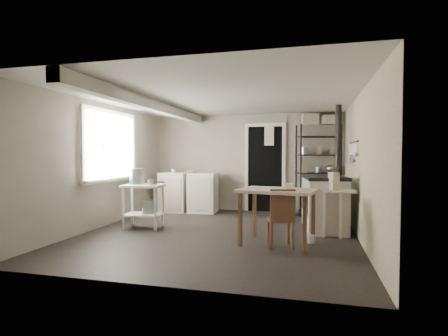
% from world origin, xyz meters
% --- Properties ---
extents(floor, '(5.00, 5.00, 0.00)m').
position_xyz_m(floor, '(0.00, 0.00, 0.00)').
color(floor, black).
rests_on(floor, ground).
extents(ceiling, '(5.00, 5.00, 0.00)m').
position_xyz_m(ceiling, '(0.00, 0.00, 2.30)').
color(ceiling, beige).
rests_on(ceiling, wall_back).
extents(wall_back, '(4.50, 0.02, 2.30)m').
position_xyz_m(wall_back, '(0.00, 2.50, 1.15)').
color(wall_back, gray).
rests_on(wall_back, ground).
extents(wall_front, '(4.50, 0.02, 2.30)m').
position_xyz_m(wall_front, '(0.00, -2.50, 1.15)').
color(wall_front, gray).
rests_on(wall_front, ground).
extents(wall_left, '(0.02, 5.00, 2.30)m').
position_xyz_m(wall_left, '(-2.25, 0.00, 1.15)').
color(wall_left, gray).
rests_on(wall_left, ground).
extents(wall_right, '(0.02, 5.00, 2.30)m').
position_xyz_m(wall_right, '(2.25, 0.00, 1.15)').
color(wall_right, gray).
rests_on(wall_right, ground).
extents(window, '(0.12, 1.76, 1.28)m').
position_xyz_m(window, '(-2.22, 0.20, 1.50)').
color(window, white).
rests_on(window, wall_left).
extents(doorway, '(0.96, 0.10, 2.08)m').
position_xyz_m(doorway, '(0.45, 2.47, 1.00)').
color(doorway, white).
rests_on(doorway, ground).
extents(ceiling_beam, '(0.18, 5.00, 0.18)m').
position_xyz_m(ceiling_beam, '(-1.20, 0.00, 2.20)').
color(ceiling_beam, white).
rests_on(ceiling_beam, ceiling).
extents(wallpaper_panel, '(0.01, 5.00, 2.30)m').
position_xyz_m(wallpaper_panel, '(2.24, 0.00, 1.15)').
color(wallpaper_panel, beige).
rests_on(wallpaper_panel, wall_right).
extents(utensil_rail, '(0.06, 1.20, 0.44)m').
position_xyz_m(utensil_rail, '(2.19, 0.60, 1.55)').
color(utensil_rail, '#A6A7A9').
rests_on(utensil_rail, wall_right).
extents(prep_table, '(0.74, 0.56, 0.79)m').
position_xyz_m(prep_table, '(-1.45, 0.04, 0.40)').
color(prep_table, white).
rests_on(prep_table, ground).
extents(stockpot, '(0.30, 0.30, 0.29)m').
position_xyz_m(stockpot, '(-1.58, 0.06, 0.94)').
color(stockpot, '#A6A7A9').
rests_on(stockpot, prep_table).
extents(saucepan, '(0.20, 0.20, 0.09)m').
position_xyz_m(saucepan, '(-1.26, 0.02, 0.85)').
color(saucepan, '#A6A7A9').
rests_on(saucepan, prep_table).
extents(bucket, '(0.30, 0.30, 0.25)m').
position_xyz_m(bucket, '(-1.35, 0.05, 0.39)').
color(bucket, '#A6A7A9').
rests_on(bucket, prep_table).
extents(base_cabinets, '(1.42, 0.67, 0.92)m').
position_xyz_m(base_cabinets, '(-1.28, 1.98, 0.46)').
color(base_cabinets, beige).
rests_on(base_cabinets, ground).
extents(mixing_bowl, '(0.27, 0.27, 0.06)m').
position_xyz_m(mixing_bowl, '(-1.23, 1.98, 0.95)').
color(mixing_bowl, white).
rests_on(mixing_bowl, base_cabinets).
extents(counter_cup, '(0.15, 0.15, 0.09)m').
position_xyz_m(counter_cup, '(-1.61, 1.87, 0.97)').
color(counter_cup, white).
rests_on(counter_cup, base_cabinets).
extents(shelf_rack, '(1.02, 0.67, 2.01)m').
position_xyz_m(shelf_rack, '(1.66, 2.31, 0.95)').
color(shelf_rack, black).
rests_on(shelf_rack, ground).
extents(shelf_jar, '(0.11, 0.11, 0.20)m').
position_xyz_m(shelf_jar, '(1.38, 2.29, 1.37)').
color(shelf_jar, white).
rests_on(shelf_jar, shelf_rack).
extents(storage_box_a, '(0.39, 0.36, 0.24)m').
position_xyz_m(storage_box_a, '(1.47, 2.35, 2.01)').
color(storage_box_a, beige).
rests_on(storage_box_a, shelf_rack).
extents(storage_box_b, '(0.37, 0.35, 0.20)m').
position_xyz_m(storage_box_b, '(1.89, 2.33, 1.99)').
color(storage_box_b, beige).
rests_on(storage_box_b, shelf_rack).
extents(stove, '(0.82, 1.29, 0.95)m').
position_xyz_m(stove, '(1.73, 0.72, 0.44)').
color(stove, beige).
rests_on(stove, ground).
extents(stovepipe, '(0.14, 0.14, 1.50)m').
position_xyz_m(stovepipe, '(2.00, 1.20, 1.59)').
color(stovepipe, black).
rests_on(stovepipe, stove).
extents(side_ledge, '(0.52, 0.29, 0.78)m').
position_xyz_m(side_ledge, '(1.95, 0.06, 0.43)').
color(side_ledge, white).
rests_on(side_ledge, ground).
extents(oats_box, '(0.17, 0.21, 0.28)m').
position_xyz_m(oats_box, '(1.86, 0.09, 1.01)').
color(oats_box, beige).
rests_on(oats_box, side_ledge).
extents(work_table, '(1.21, 0.95, 0.83)m').
position_xyz_m(work_table, '(1.03, -0.55, 0.38)').
color(work_table, beige).
rests_on(work_table, ground).
extents(table_cup, '(0.14, 0.14, 0.10)m').
position_xyz_m(table_cup, '(1.22, -0.63, 0.81)').
color(table_cup, white).
rests_on(table_cup, work_table).
extents(chair, '(0.44, 0.45, 0.86)m').
position_xyz_m(chair, '(1.08, -0.67, 0.48)').
color(chair, brown).
rests_on(chair, ground).
extents(flour_sack, '(0.47, 0.41, 0.53)m').
position_xyz_m(flour_sack, '(1.11, 2.17, 0.24)').
color(flour_sack, silver).
rests_on(flour_sack, ground).
extents(floor_crock, '(0.15, 0.15, 0.14)m').
position_xyz_m(floor_crock, '(1.52, -0.33, 0.07)').
color(floor_crock, white).
rests_on(floor_crock, ground).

